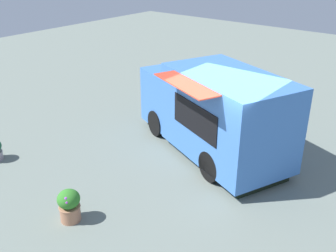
% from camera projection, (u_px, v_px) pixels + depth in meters
% --- Properties ---
extents(ground_plane, '(40.00, 40.00, 0.00)m').
position_uv_depth(ground_plane, '(216.00, 172.00, 10.29)').
color(ground_plane, slate).
extents(food_truck, '(4.07, 5.50, 2.49)m').
position_uv_depth(food_truck, '(213.00, 113.00, 10.86)').
color(food_truck, '#3F75C7').
rests_on(food_truck, ground_plane).
extents(planter_flowering_near, '(0.69, 0.69, 0.81)m').
position_uv_depth(planter_flowering_near, '(224.00, 90.00, 14.90)').
color(planter_flowering_near, '#B38143').
rests_on(planter_flowering_near, ground_plane).
extents(planter_flowering_side, '(0.49, 0.49, 0.76)m').
position_uv_depth(planter_flowering_side, '(69.00, 205.00, 8.34)').
color(planter_flowering_side, '#AB7254').
rests_on(planter_flowering_side, ground_plane).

